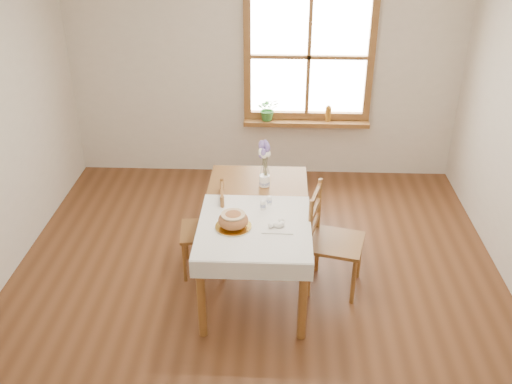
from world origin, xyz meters
TOP-DOWN VIEW (x-y plane):
  - ground at (0.00, 0.00)m, footprint 5.00×5.00m
  - room_walls at (0.00, 0.00)m, footprint 4.60×5.10m
  - window at (0.50, 2.47)m, footprint 1.46×0.08m
  - window_sill at (0.50, 2.40)m, footprint 1.46×0.20m
  - dining_table at (0.00, 0.30)m, footprint 0.90×1.60m
  - table_linen at (0.00, -0.00)m, footprint 0.91×0.99m
  - chair_left at (-0.48, 0.43)m, footprint 0.46×0.44m
  - chair_right at (0.69, 0.23)m, footprint 0.56×0.54m
  - bread_plate at (-0.17, -0.04)m, footprint 0.36×0.36m
  - bread_loaf at (-0.17, -0.04)m, footprint 0.24×0.24m
  - egg_napkin at (0.19, -0.02)m, footprint 0.25×0.22m
  - eggs at (0.19, -0.02)m, footprint 0.20×0.18m
  - salt_shaker at (0.11, 0.34)m, footprint 0.06×0.06m
  - pepper_shaker at (0.06, 0.26)m, footprint 0.05×0.05m
  - flower_vase at (0.06, 0.68)m, footprint 0.10×0.10m
  - lavender_bouquet at (0.06, 0.68)m, footprint 0.17×0.17m
  - potted_plant at (0.05, 2.40)m, footprint 0.27×0.30m
  - amber_bottle at (0.75, 2.40)m, footprint 0.08×0.08m

SIDE VIEW (x-z plane):
  - ground at x=0.00m, z-range 0.00..0.00m
  - chair_left at x=-0.48m, z-range 0.00..0.86m
  - chair_right at x=0.69m, z-range 0.00..0.95m
  - dining_table at x=0.00m, z-range 0.29..1.04m
  - window_sill at x=0.50m, z-range 0.66..0.71m
  - table_linen at x=0.00m, z-range 0.75..0.76m
  - egg_napkin at x=0.19m, z-range 0.76..0.77m
  - bread_plate at x=-0.17m, z-range 0.76..0.78m
  - eggs at x=0.19m, z-range 0.77..0.81m
  - salt_shaker at x=0.11m, z-range 0.76..0.84m
  - flower_vase at x=0.06m, z-range 0.75..0.85m
  - pepper_shaker at x=0.06m, z-range 0.76..0.85m
  - amber_bottle at x=0.75m, z-range 0.71..0.91m
  - potted_plant at x=0.05m, z-range 0.71..0.92m
  - bread_loaf at x=-0.17m, z-range 0.78..0.91m
  - lavender_bouquet at x=0.06m, z-range 0.85..1.17m
  - window at x=0.50m, z-range 0.72..2.18m
  - room_walls at x=0.00m, z-range 0.38..3.03m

